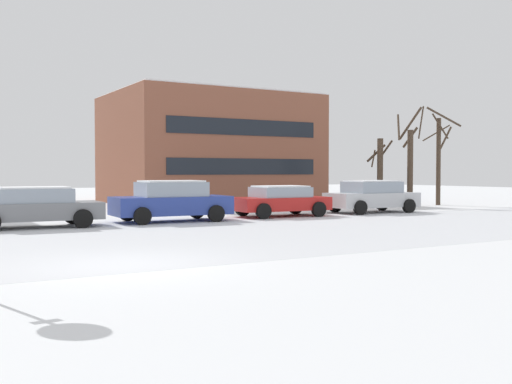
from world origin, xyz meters
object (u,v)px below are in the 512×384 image
parked_car_gray (34,207)px  parked_car_blue (171,201)px  parked_car_red (280,200)px  parked_car_silver (372,196)px

parked_car_gray → parked_car_blue: parked_car_blue is taller
parked_car_gray → parked_car_red: bearing=0.7°
parked_car_red → parked_car_silver: bearing=-1.0°
parked_car_blue → parked_car_silver: 9.99m
parked_car_blue → parked_car_red: 4.99m
parked_car_red → parked_car_blue: bearing=-179.1°
parked_car_blue → parked_car_gray: bearing=-179.6°
parked_car_gray → parked_car_silver: 14.98m
parked_car_gray → parked_car_red: (9.99, 0.12, -0.03)m
parked_car_red → parked_car_silver: size_ratio=0.95×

